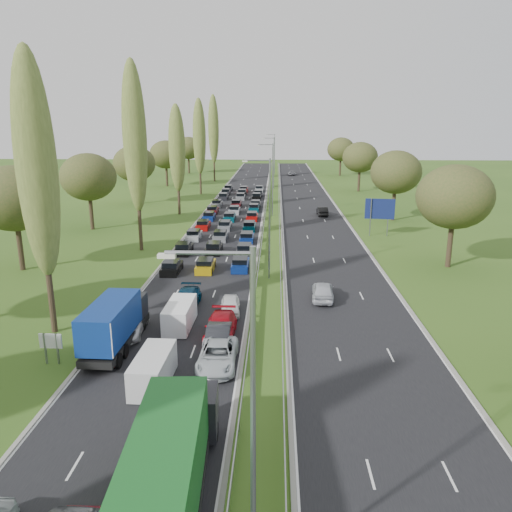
{
  "coord_description": "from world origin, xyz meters",
  "views": [
    {
      "loc": [
        5.13,
        -5.28,
        15.29
      ],
      "look_at": [
        3.04,
        46.08,
        1.5
      ],
      "focal_mm": 35.0,
      "sensor_mm": 36.0,
      "label": 1
    }
  ],
  "objects_px": {
    "near_car_2": "(127,324)",
    "white_van_rear": "(180,314)",
    "white_van_front": "(154,368)",
    "direction_sign": "(380,211)",
    "info_sign": "(51,344)",
    "blue_lorry": "(115,323)",
    "green_lorry": "(165,488)"
  },
  "relations": [
    {
      "from": "direction_sign",
      "to": "blue_lorry",
      "type": "bearing_deg",
      "value": -124.58
    },
    {
      "from": "blue_lorry",
      "to": "info_sign",
      "type": "xyz_separation_m",
      "value": [
        -3.48,
        -2.54,
        -0.51
      ]
    },
    {
      "from": "blue_lorry",
      "to": "white_van_rear",
      "type": "bearing_deg",
      "value": 48.54
    },
    {
      "from": "white_van_front",
      "to": "direction_sign",
      "type": "relative_size",
      "value": 0.92
    },
    {
      "from": "green_lorry",
      "to": "direction_sign",
      "type": "height_order",
      "value": "direction_sign"
    },
    {
      "from": "green_lorry",
      "to": "info_sign",
      "type": "xyz_separation_m",
      "value": [
        -10.5,
        13.72,
        -0.83
      ]
    },
    {
      "from": "white_van_front",
      "to": "info_sign",
      "type": "distance_m",
      "value": 7.61
    },
    {
      "from": "green_lorry",
      "to": "white_van_front",
      "type": "bearing_deg",
      "value": 102.54
    },
    {
      "from": "near_car_2",
      "to": "blue_lorry",
      "type": "height_order",
      "value": "blue_lorry"
    },
    {
      "from": "blue_lorry",
      "to": "white_van_rear",
      "type": "height_order",
      "value": "blue_lorry"
    },
    {
      "from": "green_lorry",
      "to": "blue_lorry",
      "type": "bearing_deg",
      "value": 110.25
    },
    {
      "from": "info_sign",
      "to": "direction_sign",
      "type": "bearing_deg",
      "value": 53.75
    },
    {
      "from": "blue_lorry",
      "to": "green_lorry",
      "type": "bearing_deg",
      "value": -65.27
    },
    {
      "from": "white_van_rear",
      "to": "direction_sign",
      "type": "height_order",
      "value": "direction_sign"
    },
    {
      "from": "blue_lorry",
      "to": "white_van_rear",
      "type": "xyz_separation_m",
      "value": [
        3.74,
        4.04,
        -0.89
      ]
    },
    {
      "from": "green_lorry",
      "to": "white_van_front",
      "type": "distance_m",
      "value": 12.03
    },
    {
      "from": "near_car_2",
      "to": "white_van_rear",
      "type": "xyz_separation_m",
      "value": [
        3.71,
        1.68,
        0.21
      ]
    },
    {
      "from": "blue_lorry",
      "to": "green_lorry",
      "type": "height_order",
      "value": "green_lorry"
    },
    {
      "from": "near_car_2",
      "to": "green_lorry",
      "type": "bearing_deg",
      "value": -73.18
    },
    {
      "from": "blue_lorry",
      "to": "info_sign",
      "type": "distance_m",
      "value": 4.34
    },
    {
      "from": "green_lorry",
      "to": "white_van_front",
      "type": "relative_size",
      "value": 2.88
    },
    {
      "from": "near_car_2",
      "to": "white_van_front",
      "type": "xyz_separation_m",
      "value": [
        3.77,
        -7.1,
        0.21
      ]
    },
    {
      "from": "blue_lorry",
      "to": "white_van_front",
      "type": "relative_size",
      "value": 1.78
    },
    {
      "from": "white_van_front",
      "to": "info_sign",
      "type": "height_order",
      "value": "info_sign"
    },
    {
      "from": "near_car_2",
      "to": "white_van_rear",
      "type": "relative_size",
      "value": 1.14
    },
    {
      "from": "white_van_front",
      "to": "white_van_rear",
      "type": "relative_size",
      "value": 1.0
    },
    {
      "from": "green_lorry",
      "to": "direction_sign",
      "type": "distance_m",
      "value": 56.08
    },
    {
      "from": "blue_lorry",
      "to": "direction_sign",
      "type": "xyz_separation_m",
      "value": [
        25.32,
        36.73,
        1.69
      ]
    },
    {
      "from": "white_van_front",
      "to": "blue_lorry",
      "type": "bearing_deg",
      "value": 130.23
    },
    {
      "from": "white_van_front",
      "to": "direction_sign",
      "type": "distance_m",
      "value": 46.8
    },
    {
      "from": "green_lorry",
      "to": "info_sign",
      "type": "height_order",
      "value": "green_lorry"
    },
    {
      "from": "near_car_2",
      "to": "white_van_front",
      "type": "bearing_deg",
      "value": -65.82
    }
  ]
}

